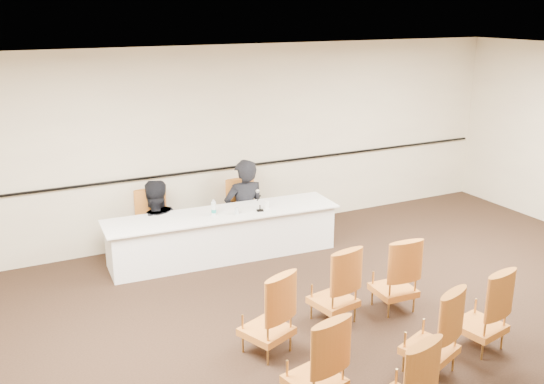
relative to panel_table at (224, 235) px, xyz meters
The scene contains 21 objects.
floor 3.15m from the panel_table, 80.47° to the right, with size 10.00×10.00×0.00m, color black.
ceiling 4.11m from the panel_table, 80.47° to the right, with size 10.00×10.00×0.00m, color silver.
wall_back 1.56m from the panel_table, 60.47° to the left, with size 10.00×0.04×3.00m, color beige.
wall_rail 1.27m from the panel_table, 59.36° to the left, with size 9.80×0.04×0.03m, color black.
panel_table is the anchor object (origin of this frame).
panelist_main 0.75m from the panel_table, 41.15° to the left, with size 0.67×0.44×1.84m, color black.
panelist_main_chair 0.76m from the panel_table, 41.15° to the left, with size 0.50×0.50×0.95m, color #B06B1F, non-canonical shape.
panelist_second 1.04m from the panel_table, 146.27° to the left, with size 0.83×0.65×1.71m, color black.
panelist_second_chair 1.05m from the panel_table, 146.27° to the left, with size 0.50×0.50×0.95m, color #B06B1F, non-canonical shape.
papers 0.50m from the panel_table, ahead, with size 0.30×0.22×0.00m, color silver.
microphone 0.73m from the panel_table, 18.46° to the right, with size 0.10×0.21×0.29m, color black, non-canonical shape.
water_bottle 0.49m from the panel_table, 164.04° to the right, with size 0.07×0.07×0.23m, color teal, non-canonical shape.
drinking_glass 0.45m from the panel_table, 44.26° to the right, with size 0.06×0.06×0.10m, color silver.
coffee_cup 0.77m from the panel_table, ahead, with size 0.08×0.08×0.12m, color white.
aud_chair_front_left 2.66m from the panel_table, 102.52° to the right, with size 0.50×0.50×0.95m, color #B06B1F, non-canonical shape.
aud_chair_front_mid 2.38m from the panel_table, 79.87° to the right, with size 0.50×0.50×0.95m, color #B06B1F, non-canonical shape.
aud_chair_front_right 2.72m from the panel_table, 63.02° to the right, with size 0.50×0.50×0.95m, color #B06B1F, non-canonical shape.
aud_chair_back_left 3.65m from the panel_table, 99.14° to the right, with size 0.50×0.50×0.95m, color #B06B1F, non-canonical shape.
aud_chair_back_mid 3.73m from the panel_table, 78.79° to the right, with size 0.50×0.50×0.95m, color #B06B1F, non-canonical shape.
aud_chair_back_right 3.85m from the panel_table, 66.95° to the right, with size 0.50×0.50×0.95m, color #B06B1F, non-canonical shape.
aud_chair_extra 4.25m from the panel_table, 91.54° to the right, with size 0.50×0.50×0.95m, color #B06B1F, non-canonical shape.
Camera 1 is at (-3.61, -4.63, 3.55)m, focal length 40.00 mm.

